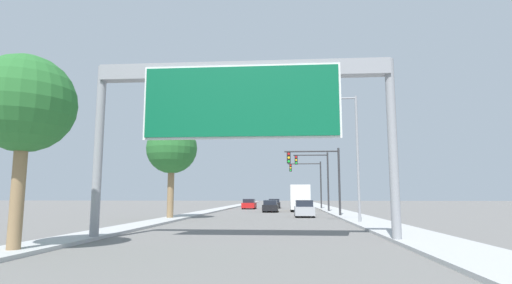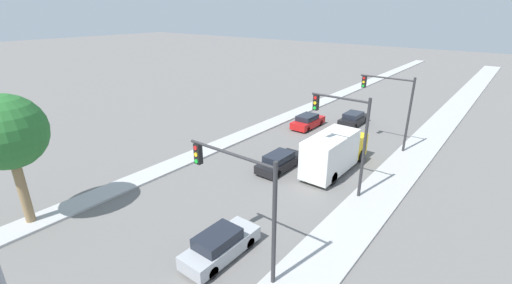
% 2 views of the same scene
% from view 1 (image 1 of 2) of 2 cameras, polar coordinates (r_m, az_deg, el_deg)
% --- Properties ---
extents(sidewalk_right, '(3.00, 120.00, 0.15)m').
position_cam_1_polar(sidewalk_right, '(59.46, 10.14, -9.31)').
color(sidewalk_right, '#AFAFAF').
rests_on(sidewalk_right, ground).
extents(median_strip_left, '(2.00, 120.00, 0.15)m').
position_cam_1_polar(median_strip_left, '(59.89, -4.49, -9.39)').
color(median_strip_left, '#AFAFAF').
rests_on(median_strip_left, ground).
extents(sign_gantry, '(13.29, 0.73, 7.82)m').
position_cam_1_polar(sign_gantry, '(17.63, -2.11, 6.36)').
color(sign_gantry, gray).
rests_on(sign_gantry, ground).
extents(car_far_left, '(1.79, 4.44, 1.41)m').
position_cam_1_polar(car_far_left, '(61.91, 2.63, -8.80)').
color(car_far_left, black).
rests_on(car_far_left, ground).
extents(car_near_left, '(1.70, 4.49, 1.51)m').
position_cam_1_polar(car_near_left, '(37.08, 6.89, -9.47)').
color(car_near_left, '#A5A8AD').
rests_on(car_near_left, ground).
extents(car_far_right, '(1.73, 4.65, 1.37)m').
position_cam_1_polar(car_far_right, '(47.59, 2.08, -9.17)').
color(car_far_right, black).
rests_on(car_far_right, ground).
extents(car_mid_center, '(1.81, 4.49, 1.43)m').
position_cam_1_polar(car_mid_center, '(58.20, -0.98, -8.87)').
color(car_mid_center, red).
rests_on(car_mid_center, ground).
extents(truck_box_primary, '(2.30, 7.69, 3.17)m').
position_cam_1_polar(truck_box_primary, '(49.92, 6.24, -7.96)').
color(truck_box_primary, yellow).
rests_on(truck_box_primary, ground).
extents(traffic_light_near_intersection, '(5.10, 0.32, 6.29)m').
position_cam_1_polar(traffic_light_near_intersection, '(37.35, 9.29, -3.91)').
color(traffic_light_near_intersection, '#2D2D30').
rests_on(traffic_light_near_intersection, ground).
extents(traffic_light_mid_block, '(4.09, 0.32, 6.94)m').
position_cam_1_polar(traffic_light_mid_block, '(47.36, 8.79, -4.30)').
color(traffic_light_mid_block, '#2D2D30').
rests_on(traffic_light_mid_block, ground).
extents(traffic_light_far_intersection, '(4.72, 0.32, 6.71)m').
position_cam_1_polar(traffic_light_far_intersection, '(57.30, 7.80, -4.97)').
color(traffic_light_far_intersection, '#2D2D30').
rests_on(traffic_light_far_intersection, ground).
extents(palm_tree_foreground, '(3.41, 3.41, 6.81)m').
position_cam_1_polar(palm_tree_foreground, '(16.05, -30.15, 4.60)').
color(palm_tree_foreground, '#8C704C').
rests_on(palm_tree_foreground, ground).
extents(palm_tree_background, '(4.16, 4.16, 7.88)m').
position_cam_1_polar(palm_tree_background, '(33.75, -11.94, -0.99)').
color(palm_tree_background, '#8C704C').
rests_on(palm_tree_background, ground).
extents(street_lamp_right, '(2.79, 0.28, 8.87)m').
position_cam_1_polar(street_lamp_right, '(28.39, 13.60, -0.71)').
color(street_lamp_right, gray).
rests_on(street_lamp_right, ground).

